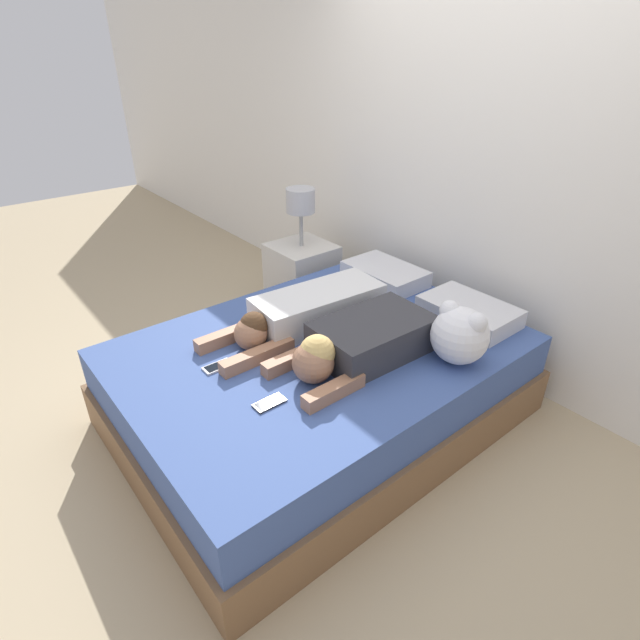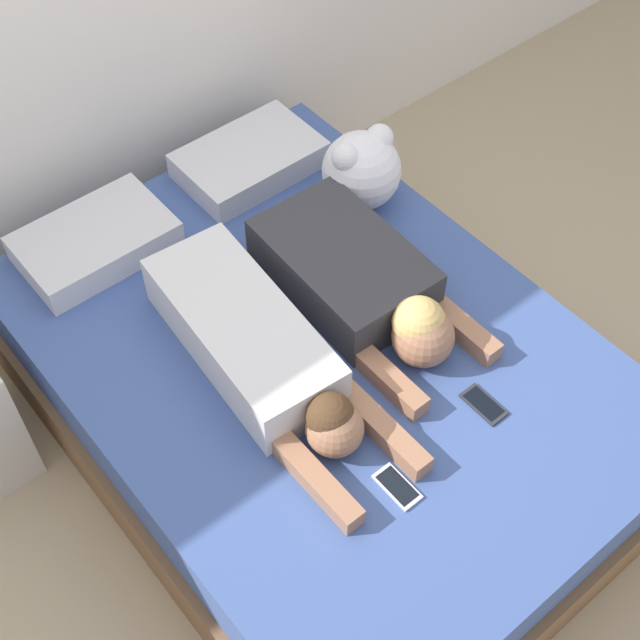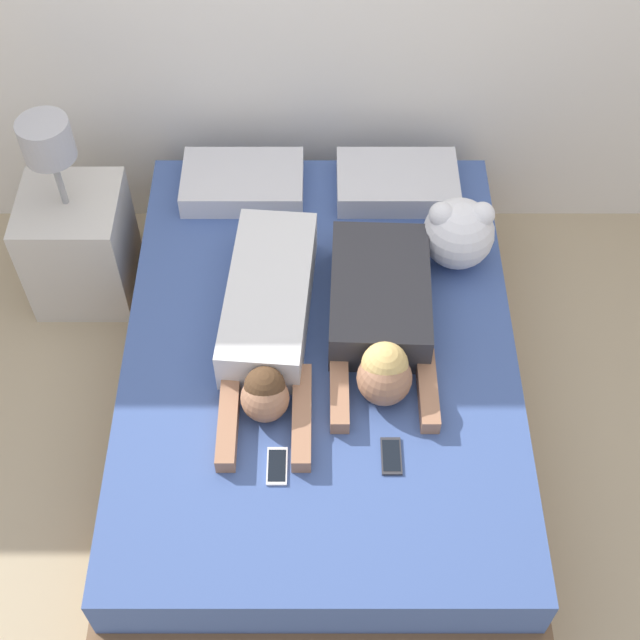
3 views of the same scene
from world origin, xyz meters
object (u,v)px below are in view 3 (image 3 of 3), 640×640
Objects in this scene: bed at (320,379)px; person_right at (381,317)px; plush_toy at (459,232)px; nightstand at (78,240)px; pillow_head_right at (397,182)px; cell_phone_right at (391,456)px; pillow_head_left at (243,182)px; person_left at (268,319)px; cell_phone_left at (277,466)px.

bed is 0.43m from person_right.
person_right is 2.86× the size of plush_toy.
bed is 0.84m from plush_toy.
pillow_head_right is at bearing 5.34° from nightstand.
pillow_head_left is at bearing 113.87° from cell_phone_right.
cell_phone_right is (0.46, -0.55, -0.09)m from person_left.
cell_phone_left is (-0.39, -0.60, -0.09)m from person_right.
bed is at bearing 74.35° from cell_phone_left.
plush_toy reaches higher than pillow_head_left.
person_left reaches higher than bed.
person_left is 0.73m from cell_phone_right.
plush_toy is at bearing 38.29° from bed.
person_left is at bearing 166.87° from bed.
person_left is 7.46× the size of cell_phone_right.
person_right is 0.88× the size of nightstand.
plush_toy is (0.33, 0.40, 0.06)m from person_right.
cell_phone_left is 0.48× the size of plush_toy.
nightstand reaches higher than pillow_head_left.
pillow_head_left is 1.73× the size of plush_toy.
plush_toy is 1.74m from nightstand.
cell_phone_right is 0.15× the size of nightstand.
pillow_head_left is 3.60× the size of cell_phone_left.
bed is 2.15× the size of nightstand.
person_left reaches higher than pillow_head_left.
nightstand is at bearing 127.19° from cell_phone_left.
nightstand is (-0.91, 0.67, -0.27)m from person_left.
nightstand is at bearing 138.20° from cell_phone_right.
plush_toy reaches higher than cell_phone_right.
cell_phone_right is (0.41, 0.04, 0.00)m from cell_phone_left.
bed is 0.63m from cell_phone_left.
cell_phone_left is 1.60m from nightstand.
cell_phone_left is (0.05, -0.60, -0.09)m from person_left.
cell_phone_right is at bearing -50.46° from person_left.
nightstand reaches higher than plush_toy.
pillow_head_left is at bearing 156.23° from plush_toy.
plush_toy is (0.92, -0.40, 0.10)m from pillow_head_left.
pillow_head_right is at bearing 119.07° from plush_toy.
cell_phone_left is at bearing -125.96° from plush_toy.
cell_phone_left is 0.41m from cell_phone_right.
person_left is (-0.20, 0.05, 0.35)m from bed.
bed is 4.04× the size of pillow_head_left.
plush_toy is (0.57, 0.45, 0.41)m from bed.
person_left is (-0.55, -0.81, 0.04)m from pillow_head_right.
nightstand is (-1.35, 0.66, -0.27)m from person_right.
person_left is at bearing -79.80° from pillow_head_left.
pillow_head_right reaches higher than bed.
person_right reaches higher than cell_phone_right.
person_left is 0.44m from person_right.
pillow_head_left is 0.82m from person_left.
bed is 0.98m from pillow_head_left.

